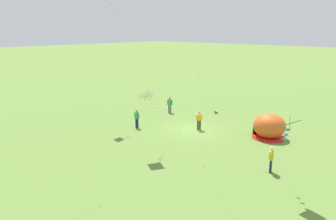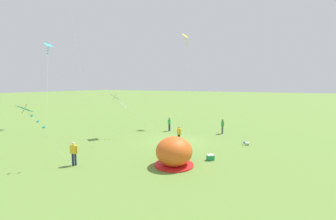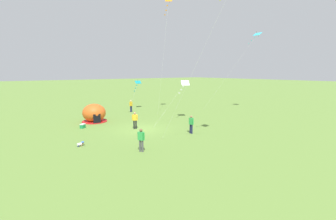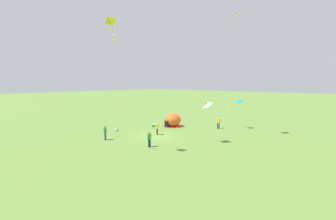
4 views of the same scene
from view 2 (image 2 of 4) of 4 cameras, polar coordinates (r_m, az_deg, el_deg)
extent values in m
plane|color=olive|center=(23.03, 2.29, -7.97)|extent=(300.00, 300.00, 0.00)
ellipsoid|color=#D8591E|center=(16.22, 1.57, -10.41)|extent=(2.70, 2.60, 2.10)
cylinder|color=red|center=(16.54, 1.56, -13.73)|extent=(2.81, 2.81, 0.10)
cube|color=black|center=(17.42, 3.80, -10.94)|extent=(0.20, 0.81, 1.10)
cube|color=#1E8C4C|center=(17.84, 10.72, -11.82)|extent=(0.61, 0.63, 0.38)
cube|color=white|center=(17.78, 10.74, -11.15)|extent=(0.62, 0.64, 0.06)
cylinder|color=white|center=(22.90, 19.43, -8.00)|extent=(0.26, 0.35, 0.22)
sphere|color=#9E7051|center=(22.89, 18.77, -7.90)|extent=(0.19, 0.19, 0.19)
cylinder|color=#3F72CC|center=(22.87, 18.78, -7.68)|extent=(0.24, 0.24, 0.06)
cylinder|color=#9E7051|center=(22.82, 19.11, -8.25)|extent=(0.07, 0.07, 0.17)
cylinder|color=#9E7051|center=(23.01, 19.12, -8.13)|extent=(0.07, 0.07, 0.17)
cylinder|color=navy|center=(22.85, 19.72, -8.31)|extent=(0.09, 0.09, 0.13)
cylinder|color=navy|center=(23.00, 19.72, -8.21)|extent=(0.09, 0.09, 0.13)
cylinder|color=black|center=(22.39, 2.65, -7.24)|extent=(0.15, 0.15, 0.88)
cylinder|color=black|center=(22.23, 2.93, -7.34)|extent=(0.15, 0.15, 0.88)
cube|color=gold|center=(22.14, 2.80, -5.43)|extent=(0.41, 0.45, 0.60)
sphere|color=#9E7051|center=(22.06, 2.81, -4.34)|extent=(0.22, 0.22, 0.22)
cylinder|color=gold|center=(22.35, 2.45, -5.32)|extent=(0.09, 0.09, 0.58)
cylinder|color=gold|center=(21.94, 3.16, -5.55)|extent=(0.09, 0.09, 0.58)
cylinder|color=#4C4C51|center=(27.25, 13.58, -4.91)|extent=(0.15, 0.15, 0.88)
cylinder|color=#4C4C51|center=(27.06, 13.69, -5.00)|extent=(0.15, 0.15, 0.88)
cube|color=green|center=(27.01, 13.68, -3.42)|extent=(0.45, 0.39, 0.60)
sphere|color=brown|center=(26.94, 13.70, -2.52)|extent=(0.22, 0.22, 0.22)
cylinder|color=green|center=(27.25, 13.54, -3.33)|extent=(0.09, 0.09, 0.58)
cylinder|color=green|center=(26.78, 13.82, -3.51)|extent=(0.09, 0.09, 0.58)
cylinder|color=#1E2347|center=(27.77, 0.28, -4.51)|extent=(0.15, 0.15, 0.88)
cylinder|color=#1E2347|center=(27.96, 0.43, -4.43)|extent=(0.15, 0.15, 0.88)
cube|color=green|center=(27.73, 0.35, -2.97)|extent=(0.40, 0.27, 0.60)
sphere|color=#9E7051|center=(27.66, 0.36, -2.09)|extent=(0.22, 0.22, 0.22)
cylinder|color=green|center=(27.50, 0.16, -3.05)|extent=(0.09, 0.09, 0.58)
cylinder|color=green|center=(27.96, 0.55, -2.89)|extent=(0.09, 0.09, 0.58)
cylinder|color=#1E2347|center=(17.71, -22.44, -11.51)|extent=(0.15, 0.15, 0.88)
cylinder|color=#1E2347|center=(17.81, -23.01, -11.44)|extent=(0.15, 0.15, 0.88)
cube|color=gold|center=(17.55, -22.84, -9.17)|extent=(0.35, 0.44, 0.60)
sphere|color=beige|center=(17.44, -22.90, -7.81)|extent=(0.22, 0.22, 0.22)
cylinder|color=gold|center=(17.42, -22.12, -9.25)|extent=(0.09, 0.09, 0.58)
cylinder|color=gold|center=(17.67, -23.55, -9.10)|extent=(0.09, 0.09, 0.58)
cylinder|color=silver|center=(21.74, -21.57, 10.70)|extent=(0.29, 2.07, 15.04)
cylinder|color=brown|center=(21.79, -18.63, -9.09)|extent=(0.03, 0.03, 0.06)
cylinder|color=silver|center=(24.13, -6.93, -2.00)|extent=(1.53, 5.65, 4.42)
cylinder|color=brown|center=(23.79, -0.13, -7.41)|extent=(0.03, 0.03, 0.06)
cube|color=white|center=(25.00, -13.37, 3.26)|extent=(1.15, 1.21, 0.58)
cylinder|color=#332314|center=(25.00, -13.37, 3.28)|extent=(0.15, 0.48, 0.67)
cube|color=white|center=(24.84, -12.41, 2.30)|extent=(0.20, 0.06, 0.12)
cube|color=white|center=(24.72, -11.60, 1.46)|extent=(0.20, 0.07, 0.12)
cube|color=white|center=(24.60, -10.78, 0.62)|extent=(0.21, 0.11, 0.12)
cylinder|color=silver|center=(28.64, 5.30, 7.28)|extent=(4.70, 3.11, 12.29)
cylinder|color=brown|center=(26.53, 6.40, -5.98)|extent=(0.03, 0.03, 0.06)
cube|color=yellow|center=(32.06, 4.34, 18.28)|extent=(0.94, 0.81, 0.52)
cylinder|color=#332314|center=(32.06, 4.34, 18.30)|extent=(0.41, 0.28, 0.61)
cube|color=yellow|center=(31.56, 4.48, 17.49)|extent=(0.13, 0.21, 0.12)
cube|color=yellow|center=(31.14, 4.60, 16.79)|extent=(0.12, 0.21, 0.12)
cube|color=yellow|center=(30.72, 4.72, 16.07)|extent=(0.16, 0.20, 0.12)
cylinder|color=silver|center=(31.38, -28.32, 5.33)|extent=(4.87, 5.58, 11.06)
cylinder|color=brown|center=(28.31, -28.53, -5.96)|extent=(0.03, 0.03, 0.06)
cube|color=#33B7D1|center=(35.45, -28.14, 14.38)|extent=(1.06, 0.96, 0.50)
cylinder|color=#332314|center=(35.45, -28.15, 14.39)|extent=(0.28, 0.32, 0.72)
cube|color=#33B7D1|center=(34.96, -28.18, 13.70)|extent=(0.18, 0.19, 0.12)
cube|color=#33B7D1|center=(34.55, -28.21, 13.11)|extent=(0.19, 0.18, 0.12)
cube|color=#33B7D1|center=(34.14, -28.24, 12.50)|extent=(0.16, 0.20, 0.12)
cylinder|color=silver|center=(17.49, -27.96, -6.46)|extent=(1.54, 2.50, 4.16)
cylinder|color=brown|center=(17.53, -23.08, -13.14)|extent=(0.03, 0.03, 0.06)
cube|color=teal|center=(17.81, -32.63, 0.26)|extent=(0.98, 1.05, 0.44)
cylinder|color=#332314|center=(17.81, -32.64, 0.29)|extent=(0.21, 0.33, 0.67)
cube|color=teal|center=(17.66, -31.30, -1.25)|extent=(0.20, 0.16, 0.12)
cube|color=teal|center=(17.55, -30.15, -2.56)|extent=(0.20, 0.15, 0.12)
cube|color=teal|center=(17.46, -28.99, -3.88)|extent=(0.21, 0.10, 0.12)
camera|label=1|loc=(32.21, -59.36, 9.23)|focal=35.00mm
camera|label=3|loc=(39.63, 29.58, 5.70)|focal=24.00mm
camera|label=4|loc=(50.40, -8.95, 7.87)|focal=24.00mm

